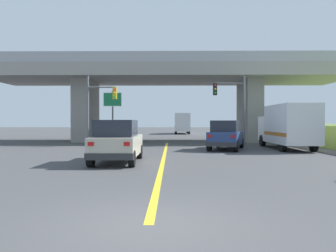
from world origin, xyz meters
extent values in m
plane|color=#424244|center=(0.00, 26.40, 0.00)|extent=(160.00, 160.00, 0.00)
cube|color=gray|center=(0.00, 26.40, 6.56)|extent=(34.45, 8.50, 1.16)
cube|color=gray|center=(-8.10, 26.40, 2.99)|extent=(1.52, 5.10, 5.98)
cube|color=gray|center=(8.10, 26.40, 2.99)|extent=(1.52, 5.10, 5.98)
cube|color=#9EA0A5|center=(0.00, 22.30, 7.59)|extent=(34.45, 0.20, 0.90)
cube|color=#9EA0A5|center=(0.00, 30.50, 7.59)|extent=(34.45, 0.20, 0.90)
cube|color=yellow|center=(0.00, 11.88, 0.00)|extent=(0.20, 23.76, 0.01)
cube|color=#B7B29E|center=(-2.15, 9.47, 0.81)|extent=(1.97, 4.41, 0.90)
cube|color=#1E232D|center=(-2.15, 9.14, 1.64)|extent=(1.73, 2.42, 0.76)
cube|color=#2D2D30|center=(-2.15, 7.32, 0.50)|extent=(2.01, 0.20, 0.28)
cube|color=red|center=(-2.89, 7.25, 1.03)|extent=(0.24, 0.06, 0.16)
cube|color=red|center=(-1.41, 7.25, 1.03)|extent=(0.24, 0.06, 0.16)
cylinder|color=black|center=(-3.03, 11.12, 0.36)|extent=(0.26, 0.72, 0.72)
cylinder|color=black|center=(-1.27, 11.12, 0.36)|extent=(0.26, 0.72, 0.72)
cylinder|color=black|center=(-3.03, 7.82, 0.36)|extent=(0.26, 0.72, 0.72)
cylinder|color=black|center=(-1.27, 7.82, 0.36)|extent=(0.26, 0.72, 0.72)
cube|color=navy|center=(4.23, 16.68, 0.81)|extent=(3.21, 4.91, 0.90)
cube|color=#1E232D|center=(4.12, 16.35, 1.64)|extent=(2.37, 2.89, 0.76)
cube|color=#2D2D30|center=(3.55, 14.56, 0.50)|extent=(1.93, 0.78, 0.28)
cube|color=red|center=(2.85, 14.72, 1.03)|extent=(0.25, 0.13, 0.16)
cube|color=red|center=(4.22, 14.28, 1.03)|extent=(0.25, 0.13, 0.16)
cylinder|color=black|center=(3.93, 18.58, 0.36)|extent=(0.47, 0.76, 0.72)
cylinder|color=black|center=(5.57, 18.06, 0.36)|extent=(0.47, 0.76, 0.72)
cylinder|color=black|center=(2.89, 15.30, 0.36)|extent=(0.47, 0.76, 0.72)
cylinder|color=black|center=(4.52, 14.78, 0.36)|extent=(0.47, 0.76, 0.72)
cube|color=silver|center=(8.58, 19.75, 1.40)|extent=(2.20, 2.00, 1.90)
cube|color=silver|center=(8.58, 16.32, 1.77)|extent=(2.31, 4.86, 2.65)
cube|color=#B26619|center=(8.58, 16.32, 1.11)|extent=(2.33, 4.77, 0.24)
cylinder|color=black|center=(7.58, 19.75, 0.45)|extent=(0.30, 0.90, 0.90)
cylinder|color=black|center=(9.58, 19.75, 0.45)|extent=(0.30, 0.90, 0.90)
cylinder|color=black|center=(7.58, 15.10, 0.45)|extent=(0.30, 0.90, 0.90)
cylinder|color=black|center=(9.58, 15.10, 0.45)|extent=(0.30, 0.90, 0.90)
cylinder|color=#56595E|center=(6.34, 20.71, 2.83)|extent=(0.18, 0.18, 5.66)
cylinder|color=#56595E|center=(5.15, 20.71, 5.06)|extent=(2.38, 0.12, 0.12)
cube|color=black|center=(3.96, 20.71, 4.58)|extent=(0.32, 0.26, 0.96)
sphere|color=red|center=(3.96, 20.56, 4.88)|extent=(0.16, 0.16, 0.16)
sphere|color=gold|center=(3.96, 20.56, 4.58)|extent=(0.16, 0.16, 0.16)
sphere|color=green|center=(3.96, 20.56, 4.28)|extent=(0.16, 0.16, 0.16)
cylinder|color=#56595E|center=(-6.34, 20.26, 2.81)|extent=(0.18, 0.18, 5.61)
cylinder|color=#56595E|center=(-5.25, 20.26, 4.72)|extent=(2.18, 0.12, 0.12)
cube|color=gold|center=(-4.16, 20.26, 4.24)|extent=(0.32, 0.26, 0.96)
sphere|color=red|center=(-4.16, 20.11, 4.54)|extent=(0.16, 0.16, 0.16)
sphere|color=gold|center=(-4.16, 20.11, 4.24)|extent=(0.16, 0.16, 0.16)
sphere|color=green|center=(-4.16, 20.11, 3.94)|extent=(0.16, 0.16, 0.16)
cylinder|color=#56595E|center=(-4.86, 23.14, 2.35)|extent=(0.14, 0.14, 4.69)
cube|color=#197242|center=(-4.86, 23.08, 3.92)|extent=(1.55, 0.08, 1.14)
cube|color=white|center=(-4.86, 23.08, 3.92)|extent=(1.63, 0.04, 1.22)
cube|color=silver|center=(2.07, 49.23, 1.40)|extent=(2.20, 2.00, 1.90)
cube|color=silver|center=(2.07, 45.64, 1.84)|extent=(2.31, 5.18, 2.79)
cube|color=#195999|center=(2.07, 45.64, 1.15)|extent=(2.33, 5.07, 0.24)
cylinder|color=black|center=(1.07, 49.23, 0.45)|extent=(0.30, 0.90, 0.90)
cylinder|color=black|center=(3.07, 49.23, 0.45)|extent=(0.30, 0.90, 0.90)
cylinder|color=black|center=(1.07, 44.34, 0.45)|extent=(0.30, 0.90, 0.90)
cylinder|color=black|center=(3.07, 44.34, 0.45)|extent=(0.30, 0.90, 0.90)
camera|label=1|loc=(0.44, -6.11, 1.94)|focal=35.07mm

